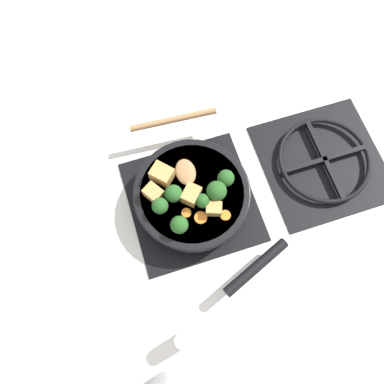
% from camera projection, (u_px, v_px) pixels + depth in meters
% --- Properties ---
extents(ground_plane, '(2.40, 2.40, 0.00)m').
position_uv_depth(ground_plane, '(192.00, 202.00, 0.95)').
color(ground_plane, white).
extents(front_burner_grate, '(0.31, 0.31, 0.03)m').
position_uv_depth(front_burner_grate, '(192.00, 200.00, 0.94)').
color(front_burner_grate, black).
rests_on(front_burner_grate, ground_plane).
extents(rear_burner_grate, '(0.31, 0.31, 0.03)m').
position_uv_depth(rear_burner_grate, '(323.00, 161.00, 0.98)').
color(rear_burner_grate, black).
rests_on(rear_burner_grate, ground_plane).
extents(skillet_pan, '(0.39, 0.31, 0.05)m').
position_uv_depth(skillet_pan, '(193.00, 196.00, 0.90)').
color(skillet_pan, black).
rests_on(skillet_pan, front_burner_grate).
extents(wooden_spoon, '(0.19, 0.22, 0.02)m').
position_uv_depth(wooden_spoon, '(179.00, 142.00, 0.91)').
color(wooden_spoon, '#A87A4C').
rests_on(wooden_spoon, skillet_pan).
extents(tofu_cube_center_large, '(0.05, 0.05, 0.03)m').
position_uv_depth(tofu_cube_center_large, '(153.00, 193.00, 0.86)').
color(tofu_cube_center_large, tan).
rests_on(tofu_cube_center_large, skillet_pan).
extents(tofu_cube_near_handle, '(0.06, 0.06, 0.04)m').
position_uv_depth(tofu_cube_near_handle, '(191.00, 195.00, 0.86)').
color(tofu_cube_near_handle, tan).
rests_on(tofu_cube_near_handle, skillet_pan).
extents(tofu_cube_east_chunk, '(0.04, 0.04, 0.03)m').
position_uv_depth(tofu_cube_east_chunk, '(214.00, 209.00, 0.85)').
color(tofu_cube_east_chunk, tan).
rests_on(tofu_cube_east_chunk, skillet_pan).
extents(tofu_cube_west_chunk, '(0.06, 0.06, 0.04)m').
position_uv_depth(tofu_cube_west_chunk, '(162.00, 174.00, 0.87)').
color(tofu_cube_west_chunk, tan).
rests_on(tofu_cube_west_chunk, skillet_pan).
extents(broccoli_floret_near_spoon, '(0.04, 0.04, 0.05)m').
position_uv_depth(broccoli_floret_near_spoon, '(173.00, 193.00, 0.85)').
color(broccoli_floret_near_spoon, '#709956').
rests_on(broccoli_floret_near_spoon, skillet_pan).
extents(broccoli_floret_center_top, '(0.05, 0.05, 0.05)m').
position_uv_depth(broccoli_floret_center_top, '(217.00, 191.00, 0.85)').
color(broccoli_floret_center_top, '#709956').
rests_on(broccoli_floret_center_top, skillet_pan).
extents(broccoli_floret_east_rim, '(0.03, 0.03, 0.04)m').
position_uv_depth(broccoli_floret_east_rim, '(203.00, 201.00, 0.85)').
color(broccoli_floret_east_rim, '#709956').
rests_on(broccoli_floret_east_rim, skillet_pan).
extents(broccoli_floret_west_rim, '(0.04, 0.04, 0.05)m').
position_uv_depth(broccoli_floret_west_rim, '(227.00, 180.00, 0.86)').
color(broccoli_floret_west_rim, '#709956').
rests_on(broccoli_floret_west_rim, skillet_pan).
extents(broccoli_floret_north_edge, '(0.04, 0.04, 0.05)m').
position_uv_depth(broccoli_floret_north_edge, '(179.00, 225.00, 0.83)').
color(broccoli_floret_north_edge, '#709956').
rests_on(broccoli_floret_north_edge, skillet_pan).
extents(broccoli_floret_south_cluster, '(0.04, 0.04, 0.05)m').
position_uv_depth(broccoli_floret_south_cluster, '(160.00, 206.00, 0.84)').
color(broccoli_floret_south_cluster, '#709956').
rests_on(broccoli_floret_south_cluster, skillet_pan).
extents(carrot_slice_orange_thin, '(0.03, 0.03, 0.01)m').
position_uv_depth(carrot_slice_orange_thin, '(201.00, 218.00, 0.86)').
color(carrot_slice_orange_thin, orange).
rests_on(carrot_slice_orange_thin, skillet_pan).
extents(carrot_slice_near_center, '(0.02, 0.02, 0.01)m').
position_uv_depth(carrot_slice_near_center, '(225.00, 215.00, 0.86)').
color(carrot_slice_near_center, orange).
rests_on(carrot_slice_near_center, skillet_pan).
extents(carrot_slice_edge_slice, '(0.02, 0.02, 0.01)m').
position_uv_depth(carrot_slice_edge_slice, '(186.00, 213.00, 0.86)').
color(carrot_slice_edge_slice, orange).
rests_on(carrot_slice_edge_slice, skillet_pan).
extents(salt_shaker, '(0.04, 0.04, 0.09)m').
position_uv_depth(salt_shaker, '(183.00, 340.00, 0.80)').
color(salt_shaker, white).
rests_on(salt_shaker, ground_plane).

